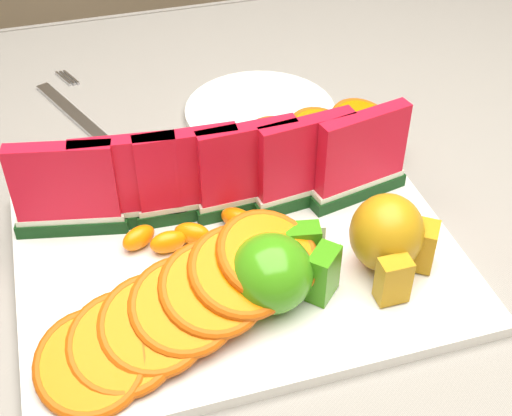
# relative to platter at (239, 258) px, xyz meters

# --- Properties ---
(table) EXTENTS (1.40, 0.90, 0.75)m
(table) POSITION_rel_platter_xyz_m (0.00, 0.04, -0.11)
(table) COLOR #442D1A
(table) RESTS_ON ground
(tablecloth) EXTENTS (1.53, 1.03, 0.20)m
(tablecloth) POSITION_rel_platter_xyz_m (0.00, 0.04, -0.05)
(tablecloth) COLOR gray
(tablecloth) RESTS_ON table
(platter) EXTENTS (0.40, 0.30, 0.01)m
(platter) POSITION_rel_platter_xyz_m (0.00, 0.00, 0.00)
(platter) COLOR silver
(platter) RESTS_ON tablecloth
(apple_cluster) EXTENTS (0.11, 0.09, 0.07)m
(apple_cluster) POSITION_rel_platter_xyz_m (0.02, -0.06, 0.04)
(apple_cluster) COLOR #398714
(apple_cluster) RESTS_ON platter
(pear_cluster) EXTENTS (0.09, 0.09, 0.07)m
(pear_cluster) POSITION_rel_platter_xyz_m (0.12, -0.05, 0.04)
(pear_cluster) COLOR gold
(pear_cluster) RESTS_ON platter
(side_plate) EXTENTS (0.23, 0.23, 0.01)m
(side_plate) POSITION_rel_platter_xyz_m (0.09, 0.24, -0.00)
(side_plate) COLOR silver
(side_plate) RESTS_ON tablecloth
(fork) EXTENTS (0.08, 0.19, 0.00)m
(fork) POSITION_rel_platter_xyz_m (-0.12, 0.31, -0.00)
(fork) COLOR silver
(fork) RESTS_ON tablecloth
(watermelon_row) EXTENTS (0.39, 0.07, 0.10)m
(watermelon_row) POSITION_rel_platter_xyz_m (-0.00, 0.06, 0.05)
(watermelon_row) COLOR #103811
(watermelon_row) RESTS_ON platter
(orange_fan_front) EXTENTS (0.27, 0.16, 0.07)m
(orange_fan_front) POSITION_rel_platter_xyz_m (-0.07, -0.08, 0.04)
(orange_fan_front) COLOR #EB5218
(orange_fan_front) RESTS_ON platter
(orange_fan_back) EXTENTS (0.37, 0.10, 0.05)m
(orange_fan_back) POSITION_rel_platter_xyz_m (0.03, 0.13, 0.03)
(orange_fan_back) COLOR #EB5218
(orange_fan_back) RESTS_ON platter
(tangerine_segments) EXTENTS (0.15, 0.07, 0.02)m
(tangerine_segments) POSITION_rel_platter_xyz_m (-0.03, 0.02, 0.02)
(tangerine_segments) COLOR #D85717
(tangerine_segments) RESTS_ON platter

